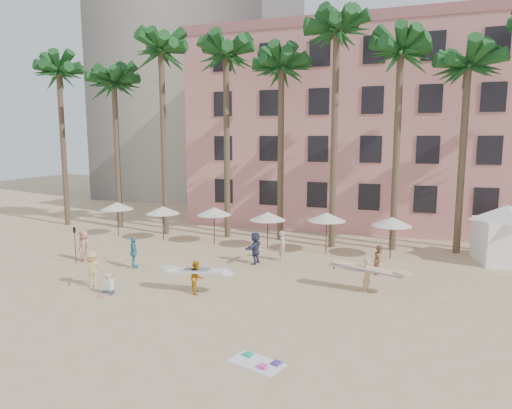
{
  "coord_description": "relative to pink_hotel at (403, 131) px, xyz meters",
  "views": [
    {
      "loc": [
        8.24,
        -16.25,
        7.46
      ],
      "look_at": [
        0.44,
        6.0,
        4.0
      ],
      "focal_mm": 32.0,
      "sensor_mm": 36.0,
      "label": 1
    }
  ],
  "objects": [
    {
      "name": "ground",
      "position": [
        -7.0,
        -26.0,
        -8.0
      ],
      "size": [
        120.0,
        120.0,
        0.0
      ],
      "primitive_type": "plane",
      "color": "#D1B789",
      "rests_on": "ground"
    },
    {
      "name": "beachgoers",
      "position": [
        -10.46,
        -19.62,
        -7.07
      ],
      "size": [
        18.1,
        9.05,
        1.91
      ],
      "color": "beige",
      "rests_on": "ground"
    },
    {
      "name": "pink_hotel",
      "position": [
        0.0,
        0.0,
        0.0
      ],
      "size": [
        35.0,
        14.0,
        16.0
      ],
      "primitive_type": "cube",
      "color": "#DF8D87",
      "rests_on": "ground"
    },
    {
      "name": "paddle",
      "position": [
        -17.69,
        -20.83,
        -6.59
      ],
      "size": [
        0.18,
        0.04,
        2.23
      ],
      "color": "black",
      "rests_on": "ground"
    },
    {
      "name": "palm_row",
      "position": [
        -6.49,
        -11.0,
        4.97
      ],
      "size": [
        44.4,
        5.4,
        16.3
      ],
      "color": "brown",
      "rests_on": "ground"
    },
    {
      "name": "carrier_yellow",
      "position": [
        -0.73,
        -20.23,
        -7.03
      ],
      "size": [
        3.4,
        1.12,
        1.68
      ],
      "color": "tan",
      "rests_on": "ground"
    },
    {
      "name": "beach_towel",
      "position": [
        -3.41,
        -28.73,
        -7.97
      ],
      "size": [
        2.02,
        1.49,
        0.14
      ],
      "color": "white",
      "rests_on": "ground"
    },
    {
      "name": "carrier_white",
      "position": [
        -8.51,
        -23.13,
        -7.13
      ],
      "size": [
        2.98,
        0.97,
        1.6
      ],
      "color": "orange",
      "rests_on": "ground"
    },
    {
      "name": "cabana",
      "position": [
        6.5,
        -12.06,
        -5.93
      ],
      "size": [
        5.32,
        5.32,
        3.5
      ],
      "color": "white",
      "rests_on": "ground"
    },
    {
      "name": "umbrella_row",
      "position": [
        -10.0,
        -13.5,
        -5.67
      ],
      "size": [
        22.5,
        2.7,
        2.73
      ],
      "color": "#332B23",
      "rests_on": "ground"
    },
    {
      "name": "seated_man",
      "position": [
        -12.41,
        -24.78,
        -7.66
      ],
      "size": [
        0.43,
        0.75,
        0.98
      ],
      "color": "#3F3F4C",
      "rests_on": "ground"
    }
  ]
}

